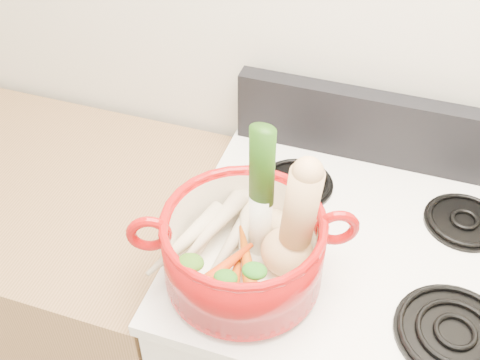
% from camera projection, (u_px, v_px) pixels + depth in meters
% --- Properties ---
extents(wall_back, '(3.50, 0.02, 2.60)m').
position_uv_depth(wall_back, '(418.00, 21.00, 1.27)').
color(wall_back, beige).
rests_on(wall_back, floor).
extents(cooktop, '(0.78, 0.67, 0.03)m').
position_uv_depth(cooktop, '(365.00, 253.00, 1.28)').
color(cooktop, white).
rests_on(cooktop, stove_body).
extents(control_backsplash, '(0.76, 0.05, 0.18)m').
position_uv_depth(control_backsplash, '(394.00, 131.00, 1.41)').
color(control_backsplash, black).
rests_on(control_backsplash, cooktop).
extents(burner_front_left, '(0.22, 0.22, 0.02)m').
position_uv_depth(burner_front_left, '(258.00, 280.00, 1.19)').
color(burner_front_left, black).
rests_on(burner_front_left, cooktop).
extents(burner_front_right, '(0.22, 0.22, 0.02)m').
position_uv_depth(burner_front_right, '(455.00, 333.00, 1.10)').
color(burner_front_right, black).
rests_on(burner_front_right, cooktop).
extents(burner_back_left, '(0.17, 0.17, 0.02)m').
position_uv_depth(burner_back_left, '(296.00, 183.00, 1.40)').
color(burner_back_left, black).
rests_on(burner_back_left, cooktop).
extents(burner_back_right, '(0.17, 0.17, 0.02)m').
position_uv_depth(burner_back_right, '(464.00, 220.00, 1.31)').
color(burner_back_right, black).
rests_on(burner_back_right, cooktop).
extents(dutch_oven, '(0.40, 0.40, 0.15)m').
position_uv_depth(dutch_oven, '(243.00, 249.00, 1.14)').
color(dutch_oven, '#9D0A0A').
rests_on(dutch_oven, burner_front_left).
extents(pot_handle_left, '(0.09, 0.05, 0.09)m').
position_uv_depth(pot_handle_left, '(149.00, 234.00, 1.10)').
color(pot_handle_left, '#9D0A0A').
rests_on(pot_handle_left, dutch_oven).
extents(pot_handle_right, '(0.09, 0.05, 0.09)m').
position_uv_depth(pot_handle_right, '(337.00, 228.00, 1.11)').
color(pot_handle_right, '#9D0A0A').
rests_on(pot_handle_right, dutch_oven).
extents(squash, '(0.14, 0.13, 0.26)m').
position_uv_depth(squash, '(289.00, 222.00, 1.08)').
color(squash, tan).
rests_on(squash, dutch_oven).
extents(leek, '(0.05, 0.06, 0.32)m').
position_uv_depth(leek, '(261.00, 191.00, 1.10)').
color(leek, white).
rests_on(leek, dutch_oven).
extents(ginger, '(0.10, 0.09, 0.04)m').
position_uv_depth(ginger, '(276.00, 223.00, 1.22)').
color(ginger, tan).
rests_on(ginger, dutch_oven).
extents(parsnip_0, '(0.09, 0.25, 0.07)m').
position_uv_depth(parsnip_0, '(236.00, 236.00, 1.19)').
color(parsnip_0, beige).
rests_on(parsnip_0, dutch_oven).
extents(parsnip_1, '(0.05, 0.18, 0.05)m').
position_uv_depth(parsnip_1, '(200.00, 244.00, 1.18)').
color(parsnip_1, beige).
rests_on(parsnip_1, dutch_oven).
extents(parsnip_2, '(0.09, 0.20, 0.06)m').
position_uv_depth(parsnip_2, '(246.00, 225.00, 1.20)').
color(parsnip_2, beige).
rests_on(parsnip_2, dutch_oven).
extents(parsnip_3, '(0.12, 0.20, 0.06)m').
position_uv_depth(parsnip_3, '(185.00, 239.00, 1.16)').
color(parsnip_3, beige).
rests_on(parsnip_3, dutch_oven).
extents(parsnip_4, '(0.14, 0.22, 0.06)m').
position_uv_depth(parsnip_4, '(220.00, 217.00, 1.20)').
color(parsnip_4, beige).
rests_on(parsnip_4, dutch_oven).
extents(parsnip_5, '(0.10, 0.21, 0.06)m').
position_uv_depth(parsnip_5, '(209.00, 231.00, 1.17)').
color(parsnip_5, beige).
rests_on(parsnip_5, dutch_oven).
extents(carrot_0, '(0.05, 0.16, 0.05)m').
position_uv_depth(carrot_0, '(235.00, 281.00, 1.12)').
color(carrot_0, '#DB5E0A').
rests_on(carrot_0, dutch_oven).
extents(carrot_1, '(0.08, 0.13, 0.04)m').
position_uv_depth(carrot_1, '(215.00, 277.00, 1.12)').
color(carrot_1, '#CD450A').
rests_on(carrot_1, dutch_oven).
extents(carrot_2, '(0.11, 0.18, 0.05)m').
position_uv_depth(carrot_2, '(247.00, 264.00, 1.13)').
color(carrot_2, '#D5590A').
rests_on(carrot_2, dutch_oven).
extents(carrot_3, '(0.10, 0.16, 0.05)m').
position_uv_depth(carrot_3, '(222.00, 270.00, 1.11)').
color(carrot_3, '#D9420A').
rests_on(carrot_3, dutch_oven).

